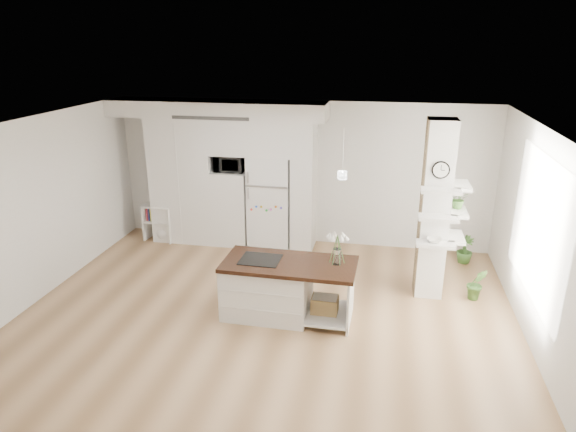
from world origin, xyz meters
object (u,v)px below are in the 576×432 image
bookshelf (161,225)px  floor_plant_a (477,284)px  refrigerator (271,201)px  kitchen_island (275,286)px

bookshelf → floor_plant_a: (5.68, -1.37, -0.05)m
refrigerator → kitchen_island: 2.68m
kitchen_island → bookshelf: bearing=140.8°
refrigerator → kitchen_island: (0.64, -2.56, -0.44)m
refrigerator → floor_plant_a: 3.90m
bookshelf → floor_plant_a: bearing=-7.1°
refrigerator → kitchen_island: size_ratio=0.94×
floor_plant_a → bookshelf: bearing=166.4°
refrigerator → floor_plant_a: bearing=-23.9°
kitchen_island → bookshelf: 3.67m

